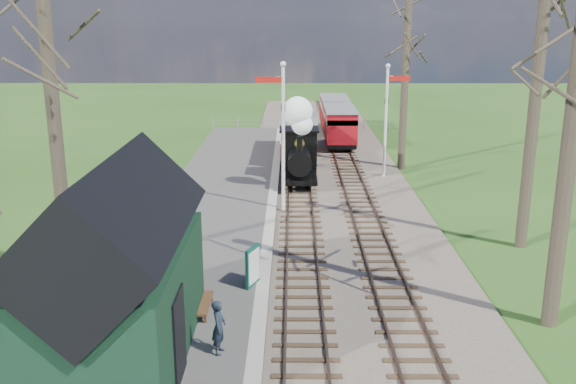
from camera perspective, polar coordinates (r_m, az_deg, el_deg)
name	(u,v)px	position (r m, az deg, el deg)	size (l,w,h in m)	color
distant_hills	(306,223)	(77.78, 1.65, -2.74)	(114.40, 48.00, 22.02)	#385B23
ballast_bed	(324,177)	(32.56, 3.26, 1.34)	(8.00, 60.00, 0.10)	brown
track_near	(299,176)	(32.51, 0.97, 1.43)	(1.60, 60.00, 0.15)	brown
track_far	(350,176)	(32.64, 5.54, 1.42)	(1.60, 60.00, 0.15)	brown
platform	(210,225)	(25.02, -6.91, -2.97)	(5.00, 44.00, 0.20)	#474442
coping_strip	(270,225)	(24.83, -1.63, -2.99)	(0.40, 44.00, 0.21)	#B2AD9E
station_shed	(118,273)	(15.21, -14.86, -6.97)	(3.25, 6.30, 4.78)	black
semaphore_near	(282,127)	(25.92, -0.58, 5.82)	(1.22, 0.24, 6.22)	silver
semaphore_far	(388,112)	(32.23, 8.85, 7.02)	(1.22, 0.24, 5.72)	silver
bare_trees	(347,108)	(19.91, 5.24, 7.48)	(15.51, 22.39, 12.00)	#382D23
fence_line	(301,123)	(46.15, 1.18, 6.15)	(12.60, 0.08, 1.00)	slate
locomotive	(299,146)	(30.42, 0.99, 4.11)	(1.72, 4.01, 4.30)	black
coach	(298,134)	(36.47, 0.91, 5.15)	(2.00, 6.87, 2.11)	black
red_carriage_a	(340,126)	(39.93, 4.62, 5.89)	(1.90, 4.70, 2.00)	black
red_carriage_b	(334,113)	(45.35, 4.13, 7.03)	(1.90, 4.70, 2.00)	black
sign_board	(253,266)	(19.04, -3.14, -6.60)	(0.39, 0.79, 1.20)	#0F473A
bench	(198,298)	(17.63, -7.98, -9.29)	(0.44, 1.51, 0.86)	#4D301B
person	(219,327)	(15.45, -6.17, -11.85)	(0.49, 0.32, 1.34)	#1B2431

